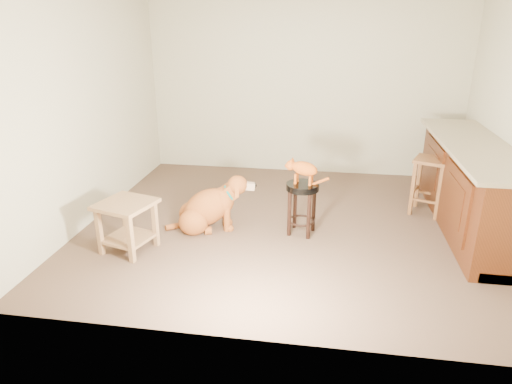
% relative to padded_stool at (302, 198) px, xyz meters
% --- Properties ---
extents(floor, '(4.50, 4.00, 0.01)m').
position_rel_padded_stool_xyz_m(floor, '(-0.13, 0.18, -0.40)').
color(floor, '#4F3A2C').
rests_on(floor, ground).
extents(room_shell, '(4.54, 4.04, 2.62)m').
position_rel_padded_stool_xyz_m(room_shell, '(-0.13, 0.18, 1.28)').
color(room_shell, '#BBB497').
rests_on(room_shell, ground).
extents(cabinet_run, '(0.70, 2.56, 0.94)m').
position_rel_padded_stool_xyz_m(cabinet_run, '(1.81, 0.48, 0.04)').
color(cabinet_run, '#471F0C').
rests_on(cabinet_run, ground).
extents(padded_stool, '(0.34, 0.34, 0.56)m').
position_rel_padded_stool_xyz_m(padded_stool, '(0.00, 0.00, 0.00)').
color(padded_stool, black).
rests_on(padded_stool, ground).
extents(wood_stool, '(0.47, 0.47, 0.67)m').
position_rel_padded_stool_xyz_m(wood_stool, '(1.43, 0.78, -0.05)').
color(wood_stool, brown).
rests_on(wood_stool, ground).
extents(side_table, '(0.61, 0.61, 0.51)m').
position_rel_padded_stool_xyz_m(side_table, '(-1.67, -0.65, -0.06)').
color(side_table, olive).
rests_on(side_table, ground).
extents(golden_retriever, '(0.98, 0.58, 0.64)m').
position_rel_padded_stool_xyz_m(golden_retriever, '(-1.01, -0.05, -0.16)').
color(golden_retriever, brown).
rests_on(golden_retriever, ground).
extents(tabby_kitten, '(0.47, 0.19, 0.29)m').
position_rel_padded_stool_xyz_m(tabby_kitten, '(-0.01, 0.00, 0.32)').
color(tabby_kitten, '#963F0F').
rests_on(tabby_kitten, padded_stool).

